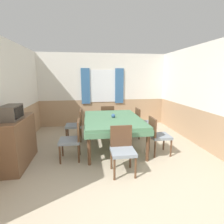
{
  "coord_description": "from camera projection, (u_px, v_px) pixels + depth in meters",
  "views": [
    {
      "loc": [
        -0.59,
        -1.8,
        1.79
      ],
      "look_at": [
        0.02,
        2.45,
        0.92
      ],
      "focal_mm": 28.0,
      "sensor_mm": 36.0,
      "label": 1
    }
  ],
  "objects": [
    {
      "name": "chair_right_near",
      "position": [
        157.0,
        134.0,
        4.03
      ],
      "size": [
        0.44,
        0.44,
        0.88
      ],
      "rotation": [
        0.0,
        0.0,
        4.71
      ],
      "color": "brown",
      "rests_on": "ground_plane"
    },
    {
      "name": "chair_head_window",
      "position": [
        107.0,
        117.0,
        5.69
      ],
      "size": [
        0.44,
        0.44,
        0.88
      ],
      "color": "brown",
      "rests_on": "ground_plane"
    },
    {
      "name": "chair_left_far",
      "position": [
        76.0,
        124.0,
        4.92
      ],
      "size": [
        0.44,
        0.44,
        0.88
      ],
      "rotation": [
        0.0,
        0.0,
        1.57
      ],
      "color": "brown",
      "rests_on": "ground_plane"
    },
    {
      "name": "tv",
      "position": [
        11.0,
        113.0,
        3.29
      ],
      "size": [
        0.29,
        0.5,
        0.28
      ],
      "color": "#51473D",
      "rests_on": "sideboard"
    },
    {
      "name": "wall_back",
      "position": [
        103.0,
        90.0,
        6.37
      ],
      "size": [
        4.96,
        0.1,
        2.6
      ],
      "color": "white",
      "rests_on": "ground_plane"
    },
    {
      "name": "chair_left_near",
      "position": [
        73.0,
        138.0,
        3.77
      ],
      "size": [
        0.44,
        0.44,
        0.88
      ],
      "rotation": [
        0.0,
        0.0,
        1.57
      ],
      "color": "brown",
      "rests_on": "ground_plane"
    },
    {
      "name": "wall_left",
      "position": [
        8.0,
        99.0,
        3.82
      ],
      "size": [
        0.05,
        4.96,
        2.6
      ],
      "color": "white",
      "rests_on": "ground_plane"
    },
    {
      "name": "vase",
      "position": [
        113.0,
        116.0,
        4.42
      ],
      "size": [
        0.1,
        0.1,
        0.1
      ],
      "color": "#335684",
      "rests_on": "dining_table"
    },
    {
      "name": "wall_right",
      "position": [
        201.0,
        96.0,
        4.46
      ],
      "size": [
        0.05,
        4.96,
        2.6
      ],
      "color": "white",
      "rests_on": "ground_plane"
    },
    {
      "name": "sideboard",
      "position": [
        16.0,
        141.0,
        3.54
      ],
      "size": [
        0.46,
        1.19,
        0.98
      ],
      "color": "brown",
      "rests_on": "ground_plane"
    },
    {
      "name": "chair_right_far",
      "position": [
        142.0,
        121.0,
        5.18
      ],
      "size": [
        0.44,
        0.44,
        0.88
      ],
      "rotation": [
        0.0,
        0.0,
        4.71
      ],
      "color": "brown",
      "rests_on": "ground_plane"
    },
    {
      "name": "dining_table",
      "position": [
        113.0,
        122.0,
        4.44
      ],
      "size": [
        1.42,
        2.0,
        0.77
      ],
      "color": "#4C7A56",
      "rests_on": "ground_plane"
    },
    {
      "name": "ground_plane",
      "position": [
        138.0,
        222.0,
        2.19
      ],
      "size": [
        16.0,
        16.0,
        0.0
      ],
      "primitive_type": "plane",
      "color": "tan"
    },
    {
      "name": "chair_head_near",
      "position": [
        122.0,
        148.0,
        3.26
      ],
      "size": [
        0.44,
        0.44,
        0.88
      ],
      "rotation": [
        0.0,
        0.0,
        3.14
      ],
      "color": "brown",
      "rests_on": "ground_plane"
    }
  ]
}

